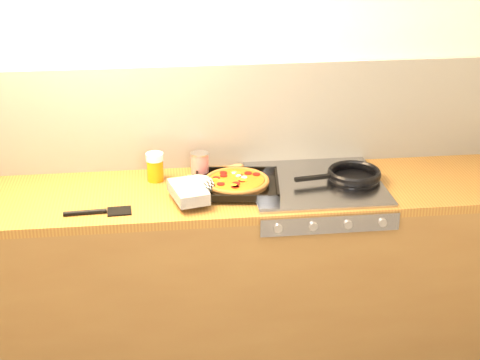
{
  "coord_description": "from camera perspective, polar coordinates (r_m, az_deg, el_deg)",
  "views": [
    {
      "loc": [
        -0.26,
        -1.92,
        2.25
      ],
      "look_at": [
        0.1,
        1.08,
        0.95
      ],
      "focal_mm": 55.0,
      "sensor_mm": 36.0,
      "label": 1
    }
  ],
  "objects": [
    {
      "name": "juice_glass",
      "position": [
        3.41,
        -6.61,
        1.04
      ],
      "size": [
        0.1,
        0.1,
        0.13
      ],
      "color": "orange",
      "rests_on": "counter_run"
    },
    {
      "name": "black_spatula",
      "position": [
        3.14,
        -10.85,
        -2.44
      ],
      "size": [
        0.28,
        0.09,
        0.02
      ],
      "color": "black",
      "rests_on": "counter_run"
    },
    {
      "name": "counter_run",
      "position": [
        3.52,
        -1.66,
        -7.43
      ],
      "size": [
        3.2,
        0.62,
        0.9
      ],
      "color": "brown",
      "rests_on": "ground"
    },
    {
      "name": "pizza_on_tray",
      "position": [
        3.27,
        -1.31,
        -0.33
      ],
      "size": [
        0.52,
        0.42,
        0.06
      ],
      "color": "black",
      "rests_on": "stovetop"
    },
    {
      "name": "stovetop",
      "position": [
        3.38,
        5.86,
        -0.28
      ],
      "size": [
        0.6,
        0.56,
        0.02
      ],
      "primitive_type": "cube",
      "color": "#9E9FA4",
      "rests_on": "counter_run"
    },
    {
      "name": "tomato_can",
      "position": [
        3.43,
        -3.14,
        1.18
      ],
      "size": [
        0.11,
        0.11,
        0.12
      ],
      "color": "#9F0C17",
      "rests_on": "counter_run"
    },
    {
      "name": "frying_pan",
      "position": [
        3.41,
        8.75,
        0.38
      ],
      "size": [
        0.43,
        0.28,
        0.04
      ],
      "color": "black",
      "rests_on": "stovetop"
    },
    {
      "name": "wooden_spoon",
      "position": [
        3.51,
        -1.52,
        0.83
      ],
      "size": [
        0.29,
        0.14,
        0.02
      ],
      "color": "#A07244",
      "rests_on": "counter_run"
    },
    {
      "name": "room_shell",
      "position": [
        3.49,
        -2.25,
        4.92
      ],
      "size": [
        3.2,
        3.2,
        3.2
      ],
      "color": "white",
      "rests_on": "ground"
    }
  ]
}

